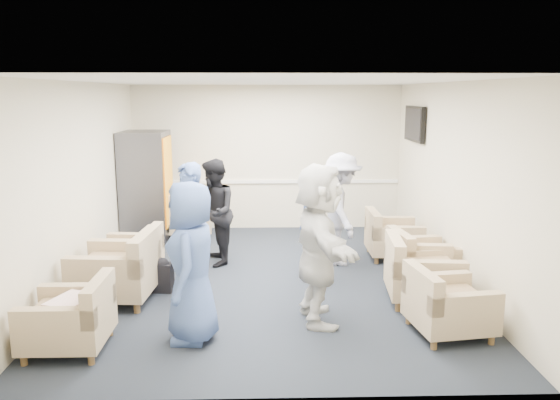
{
  "coord_description": "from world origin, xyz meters",
  "views": [
    {
      "loc": [
        -0.05,
        -7.22,
        2.55
      ],
      "look_at": [
        0.16,
        0.2,
        1.09
      ],
      "focal_mm": 35.0,
      "sensor_mm": 36.0,
      "label": 1
    }
  ],
  "objects_px": {
    "armchair_right_midnear": "(418,274)",
    "vending_machine": "(147,187)",
    "armchair_right_far": "(390,238)",
    "person_back_left": "(214,212)",
    "armchair_right_near": "(445,306)",
    "person_front_right": "(319,244)",
    "armchair_corner": "(187,218)",
    "person_mid_right": "(313,223)",
    "armchair_left_near": "(73,320)",
    "person_back_right": "(341,209)",
    "person_front_left": "(191,262)",
    "person_mid_left": "(189,230)",
    "armchair_left_far": "(132,258)",
    "armchair_left_mid": "(120,272)",
    "armchair_right_midfar": "(419,261)"
  },
  "relations": [
    {
      "from": "armchair_right_midnear",
      "to": "vending_machine",
      "type": "height_order",
      "value": "vending_machine"
    },
    {
      "from": "armchair_right_far",
      "to": "person_back_left",
      "type": "relative_size",
      "value": 0.51
    },
    {
      "from": "armchair_right_near",
      "to": "person_front_right",
      "type": "distance_m",
      "value": 1.5
    },
    {
      "from": "armchair_right_near",
      "to": "armchair_corner",
      "type": "bearing_deg",
      "value": 30.09
    },
    {
      "from": "armchair_right_far",
      "to": "person_mid_right",
      "type": "relative_size",
      "value": 0.52
    },
    {
      "from": "armchair_left_near",
      "to": "vending_machine",
      "type": "relative_size",
      "value": 0.41
    },
    {
      "from": "armchair_right_midnear",
      "to": "person_back_right",
      "type": "bearing_deg",
      "value": 31.69
    },
    {
      "from": "armchair_corner",
      "to": "armchair_right_midnear",
      "type": "bearing_deg",
      "value": 130.94
    },
    {
      "from": "person_front_left",
      "to": "person_back_right",
      "type": "distance_m",
      "value": 3.17
    },
    {
      "from": "person_front_left",
      "to": "person_back_left",
      "type": "xyz_separation_m",
      "value": [
        -0.0,
        2.57,
        -0.04
      ]
    },
    {
      "from": "person_mid_left",
      "to": "armchair_left_far",
      "type": "bearing_deg",
      "value": -148.12
    },
    {
      "from": "armchair_right_far",
      "to": "person_mid_left",
      "type": "distance_m",
      "value": 3.33
    },
    {
      "from": "armchair_right_midnear",
      "to": "person_mid_right",
      "type": "distance_m",
      "value": 1.6
    },
    {
      "from": "armchair_left_mid",
      "to": "person_mid_left",
      "type": "relative_size",
      "value": 0.58
    },
    {
      "from": "armchair_right_midnear",
      "to": "vending_machine",
      "type": "distance_m",
      "value": 4.97
    },
    {
      "from": "vending_machine",
      "to": "person_mid_right",
      "type": "height_order",
      "value": "vending_machine"
    },
    {
      "from": "person_back_right",
      "to": "person_mid_right",
      "type": "xyz_separation_m",
      "value": [
        -0.47,
        -0.62,
        -0.07
      ]
    },
    {
      "from": "armchair_left_far",
      "to": "armchair_right_near",
      "type": "bearing_deg",
      "value": 69.05
    },
    {
      "from": "person_mid_left",
      "to": "armchair_right_far",
      "type": "bearing_deg",
      "value": 91.54
    },
    {
      "from": "armchair_left_mid",
      "to": "armchair_right_midnear",
      "type": "bearing_deg",
      "value": 92.58
    },
    {
      "from": "armchair_left_mid",
      "to": "armchair_corner",
      "type": "xyz_separation_m",
      "value": [
        0.4,
        3.1,
        -0.02
      ]
    },
    {
      "from": "vending_machine",
      "to": "person_back_right",
      "type": "distance_m",
      "value": 3.48
    },
    {
      "from": "person_mid_right",
      "to": "person_mid_left",
      "type": "bearing_deg",
      "value": 113.75
    },
    {
      "from": "person_front_left",
      "to": "person_mid_left",
      "type": "distance_m",
      "value": 1.33
    },
    {
      "from": "person_front_right",
      "to": "armchair_right_near",
      "type": "bearing_deg",
      "value": -111.2
    },
    {
      "from": "person_back_left",
      "to": "person_back_right",
      "type": "distance_m",
      "value": 1.9
    },
    {
      "from": "person_front_right",
      "to": "armchair_left_mid",
      "type": "bearing_deg",
      "value": 69.35
    },
    {
      "from": "armchair_right_midnear",
      "to": "armchair_right_midfar",
      "type": "relative_size",
      "value": 1.08
    },
    {
      "from": "person_front_left",
      "to": "person_back_left",
      "type": "distance_m",
      "value": 2.57
    },
    {
      "from": "armchair_left_near",
      "to": "person_back_left",
      "type": "xyz_separation_m",
      "value": [
        1.17,
        2.78,
        0.49
      ]
    },
    {
      "from": "armchair_left_near",
      "to": "armchair_right_near",
      "type": "height_order",
      "value": "armchair_left_near"
    },
    {
      "from": "armchair_corner",
      "to": "person_back_right",
      "type": "xyz_separation_m",
      "value": [
        2.53,
        -1.67,
        0.5
      ]
    },
    {
      "from": "armchair_left_far",
      "to": "armchair_right_midfar",
      "type": "height_order",
      "value": "armchair_left_far"
    },
    {
      "from": "armchair_right_midnear",
      "to": "armchair_right_midfar",
      "type": "distance_m",
      "value": 0.65
    },
    {
      "from": "vending_machine",
      "to": "person_front_left",
      "type": "bearing_deg",
      "value": -72.0
    },
    {
      "from": "armchair_corner",
      "to": "person_back_left",
      "type": "xyz_separation_m",
      "value": [
        0.63,
        -1.64,
        0.45
      ]
    },
    {
      "from": "armchair_left_mid",
      "to": "armchair_corner",
      "type": "relative_size",
      "value": 1.06
    },
    {
      "from": "armchair_right_far",
      "to": "vending_machine",
      "type": "height_order",
      "value": "vending_machine"
    },
    {
      "from": "person_back_right",
      "to": "person_mid_right",
      "type": "bearing_deg",
      "value": 138.88
    },
    {
      "from": "armchair_right_midfar",
      "to": "person_front_left",
      "type": "distance_m",
      "value": 3.32
    },
    {
      "from": "armchair_right_near",
      "to": "vending_machine",
      "type": "height_order",
      "value": "vending_machine"
    },
    {
      "from": "vending_machine",
      "to": "person_back_left",
      "type": "distance_m",
      "value": 1.9
    },
    {
      "from": "armchair_left_mid",
      "to": "person_mid_right",
      "type": "distance_m",
      "value": 2.63
    },
    {
      "from": "person_back_right",
      "to": "armchair_left_mid",
      "type": "bearing_deg",
      "value": 111.9
    },
    {
      "from": "armchair_left_mid",
      "to": "armchair_right_far",
      "type": "height_order",
      "value": "armchair_left_mid"
    },
    {
      "from": "armchair_right_near",
      "to": "armchair_left_near",
      "type": "bearing_deg",
      "value": 85.4
    },
    {
      "from": "person_front_right",
      "to": "person_mid_left",
      "type": "bearing_deg",
      "value": 55.68
    },
    {
      "from": "armchair_left_near",
      "to": "person_back_left",
      "type": "relative_size",
      "value": 0.49
    },
    {
      "from": "armchair_right_midfar",
      "to": "armchair_left_near",
      "type": "bearing_deg",
      "value": 107.77
    },
    {
      "from": "armchair_left_mid",
      "to": "person_back_left",
      "type": "relative_size",
      "value": 0.62
    }
  ]
}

